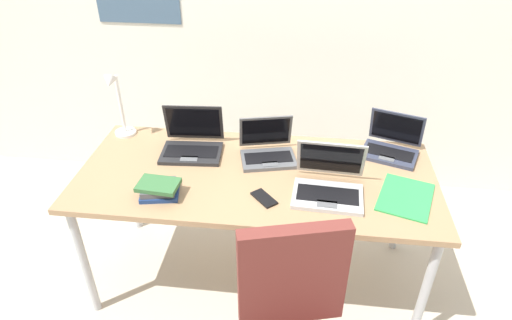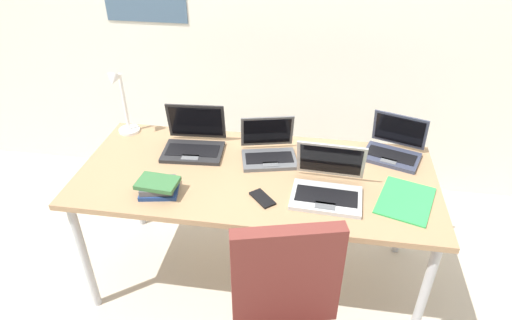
% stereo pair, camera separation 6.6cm
% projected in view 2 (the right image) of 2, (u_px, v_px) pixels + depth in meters
% --- Properties ---
extents(ground_plane, '(12.00, 12.00, 0.00)m').
position_uv_depth(ground_plane, '(256.00, 275.00, 2.64)').
color(ground_plane, '#B7AD9E').
extents(wall_back, '(6.00, 0.13, 2.60)m').
position_uv_depth(wall_back, '(282.00, 5.00, 2.84)').
color(wall_back, silver).
rests_on(wall_back, ground_plane).
extents(desk, '(1.80, 0.80, 0.74)m').
position_uv_depth(desk, '(256.00, 182.00, 2.27)').
color(desk, '#9E7A56').
rests_on(desk, ground_plane).
extents(desk_lamp, '(0.12, 0.18, 0.40)m').
position_uv_depth(desk_lamp, '(122.00, 103.00, 2.46)').
color(desk_lamp, white).
rests_on(desk_lamp, desk).
extents(laptop_mid_desk, '(0.33, 0.30, 0.21)m').
position_uv_depth(laptop_mid_desk, '(269.00, 151.00, 2.34)').
color(laptop_mid_desk, '#515459').
rests_on(laptop_mid_desk, desk).
extents(laptop_far_corner, '(0.34, 0.32, 0.23)m').
position_uv_depth(laptop_far_corner, '(328.00, 186.00, 2.07)').
color(laptop_far_corner, '#B7BABC').
rests_on(laptop_far_corner, desk).
extents(laptop_by_keyboard, '(0.35, 0.32, 0.21)m').
position_uv_depth(laptop_by_keyboard, '(394.00, 148.00, 2.36)').
color(laptop_by_keyboard, '#33384C').
rests_on(laptop_by_keyboard, desk).
extents(laptop_near_mouse, '(0.34, 0.29, 0.24)m').
position_uv_depth(laptop_near_mouse, '(194.00, 142.00, 2.40)').
color(laptop_near_mouse, '#232326').
rests_on(laptop_near_mouse, desk).
extents(computer_mouse, '(0.06, 0.10, 0.03)m').
position_uv_depth(computer_mouse, '(331.00, 153.00, 2.37)').
color(computer_mouse, black).
rests_on(computer_mouse, desk).
extents(cell_phone, '(0.14, 0.14, 0.01)m').
position_uv_depth(cell_phone, '(262.00, 198.00, 2.06)').
color(cell_phone, black).
rests_on(cell_phone, desk).
extents(book_stack, '(0.20, 0.18, 0.07)m').
position_uv_depth(book_stack, '(158.00, 186.00, 2.09)').
color(book_stack, navy).
rests_on(book_stack, desk).
extents(paper_folder_near_lamp, '(0.31, 0.37, 0.01)m').
position_uv_depth(paper_folder_near_lamp, '(405.00, 200.00, 2.05)').
color(paper_folder_near_lamp, green).
rests_on(paper_folder_near_lamp, desk).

